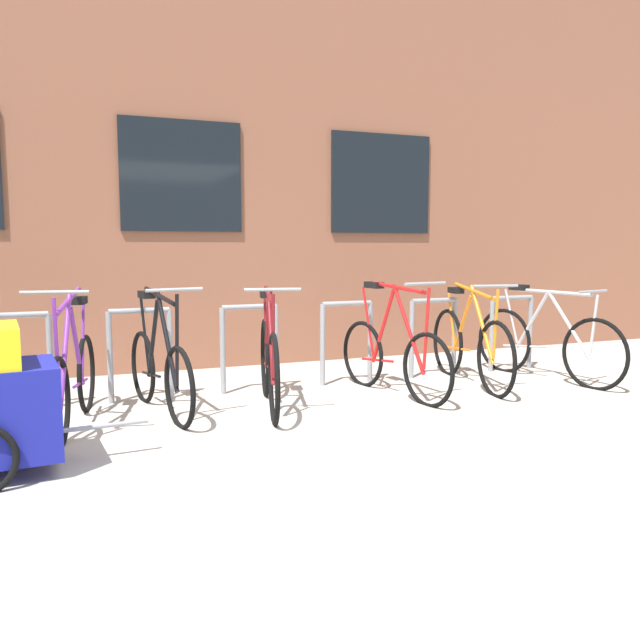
{
  "coord_description": "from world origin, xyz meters",
  "views": [
    {
      "loc": [
        -1.18,
        -3.93,
        1.37
      ],
      "look_at": [
        0.98,
        1.6,
        0.69
      ],
      "focal_mm": 36.07,
      "sensor_mm": 36.0,
      "label": 1
    }
  ],
  "objects_px": {
    "bicycle_black": "(159,369)",
    "bicycle_red": "(393,354)",
    "bicycle_maroon": "(269,362)",
    "bicycle_orange": "(470,345)",
    "bicycle_purple": "(73,379)",
    "bicycle_silver": "(546,342)"
  },
  "relations": [
    {
      "from": "bicycle_black",
      "to": "bicycle_red",
      "type": "distance_m",
      "value": 2.11
    },
    {
      "from": "bicycle_purple",
      "to": "bicycle_silver",
      "type": "relative_size",
      "value": 0.96
    },
    {
      "from": "bicycle_maroon",
      "to": "bicycle_black",
      "type": "bearing_deg",
      "value": 170.34
    },
    {
      "from": "bicycle_purple",
      "to": "bicycle_black",
      "type": "distance_m",
      "value": 0.69
    },
    {
      "from": "bicycle_purple",
      "to": "bicycle_orange",
      "type": "relative_size",
      "value": 0.95
    },
    {
      "from": "bicycle_red",
      "to": "bicycle_silver",
      "type": "bearing_deg",
      "value": 1.28
    },
    {
      "from": "bicycle_purple",
      "to": "bicycle_red",
      "type": "xyz_separation_m",
      "value": [
        2.77,
        0.09,
        0.0
      ]
    },
    {
      "from": "bicycle_maroon",
      "to": "bicycle_orange",
      "type": "distance_m",
      "value": 2.15
    },
    {
      "from": "bicycle_black",
      "to": "bicycle_orange",
      "type": "xyz_separation_m",
      "value": [
        3.04,
        0.02,
        0.02
      ]
    },
    {
      "from": "bicycle_maroon",
      "to": "bicycle_orange",
      "type": "bearing_deg",
      "value": 4.52
    },
    {
      "from": "bicycle_purple",
      "to": "bicycle_maroon",
      "type": "xyz_separation_m",
      "value": [
        1.56,
        0.05,
        0.02
      ]
    },
    {
      "from": "bicycle_orange",
      "to": "bicycle_silver",
      "type": "bearing_deg",
      "value": -5.87
    },
    {
      "from": "bicycle_red",
      "to": "bicycle_black",
      "type": "bearing_deg",
      "value": 176.92
    },
    {
      "from": "bicycle_purple",
      "to": "bicycle_maroon",
      "type": "bearing_deg",
      "value": 1.88
    },
    {
      "from": "bicycle_maroon",
      "to": "bicycle_silver",
      "type": "xyz_separation_m",
      "value": [
        3.01,
        0.08,
        -0.01
      ]
    },
    {
      "from": "bicycle_orange",
      "to": "bicycle_black",
      "type": "bearing_deg",
      "value": -179.69
    },
    {
      "from": "bicycle_black",
      "to": "bicycle_orange",
      "type": "distance_m",
      "value": 3.04
    },
    {
      "from": "bicycle_maroon",
      "to": "bicycle_silver",
      "type": "distance_m",
      "value": 3.01
    },
    {
      "from": "bicycle_orange",
      "to": "bicycle_silver",
      "type": "xyz_separation_m",
      "value": [
        0.87,
        -0.09,
        -0.0
      ]
    },
    {
      "from": "bicycle_purple",
      "to": "bicycle_red",
      "type": "distance_m",
      "value": 2.77
    },
    {
      "from": "bicycle_black",
      "to": "bicycle_silver",
      "type": "bearing_deg",
      "value": -1.07
    },
    {
      "from": "bicycle_black",
      "to": "bicycle_silver",
      "type": "height_order",
      "value": "bicycle_black"
    }
  ]
}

